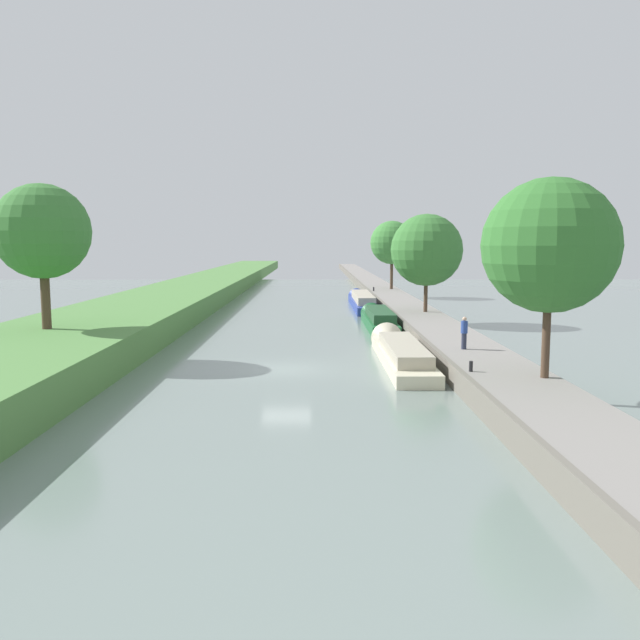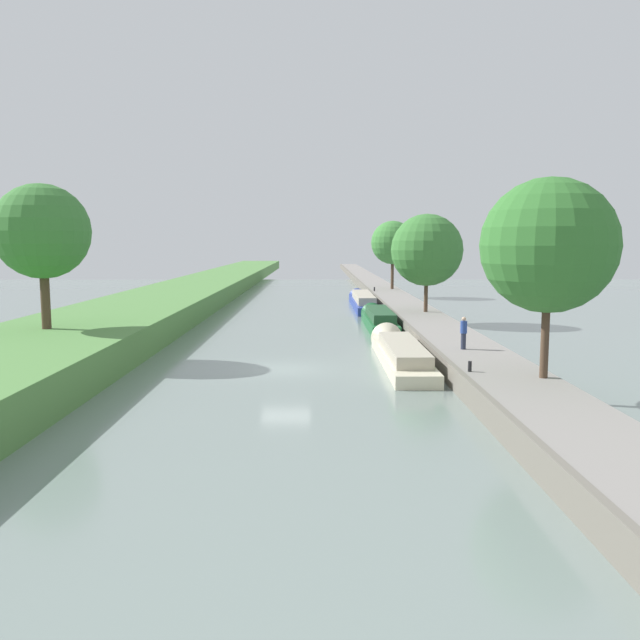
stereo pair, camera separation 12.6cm
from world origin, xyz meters
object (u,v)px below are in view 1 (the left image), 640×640
at_px(person_walking, 464,332).
at_px(mooring_bollard_near, 471,366).
at_px(narrowboat_cream, 400,352).
at_px(mooring_bollard_far, 374,289).
at_px(narrowboat_green, 378,319).
at_px(narrowboat_blue, 362,301).

relative_size(person_walking, mooring_bollard_near, 3.69).
xyz_separation_m(narrowboat_cream, mooring_bollard_far, (1.97, 37.59, 0.73)).
height_order(narrowboat_cream, narrowboat_green, narrowboat_green).
bearing_deg(narrowboat_green, mooring_bollard_near, -85.50).
height_order(narrowboat_green, narrowboat_blue, narrowboat_blue).
bearing_deg(person_walking, mooring_bollard_far, 91.48).
height_order(narrowboat_cream, mooring_bollard_near, mooring_bollard_near).
distance_m(narrowboat_cream, narrowboat_blue, 29.53).
bearing_deg(mooring_bollard_far, person_walking, -88.52).
height_order(narrowboat_green, person_walking, person_walking).
height_order(person_walking, mooring_bollard_far, person_walking).
bearing_deg(mooring_bollard_near, person_walking, 79.97).
bearing_deg(person_walking, narrowboat_green, 99.56).
relative_size(narrowboat_green, person_walking, 7.40).
xyz_separation_m(person_walking, mooring_bollard_far, (-1.02, 39.70, -0.65)).
bearing_deg(narrowboat_green, mooring_bollard_far, 85.70).
bearing_deg(narrowboat_cream, narrowboat_blue, 89.87).
bearing_deg(mooring_bollard_near, mooring_bollard_far, 90.00).
bearing_deg(person_walking, narrowboat_blue, 95.27).
height_order(narrowboat_cream, narrowboat_blue, narrowboat_blue).
xyz_separation_m(narrowboat_cream, narrowboat_green, (0.22, 14.34, 0.10)).
bearing_deg(person_walking, mooring_bollard_near, -100.03).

